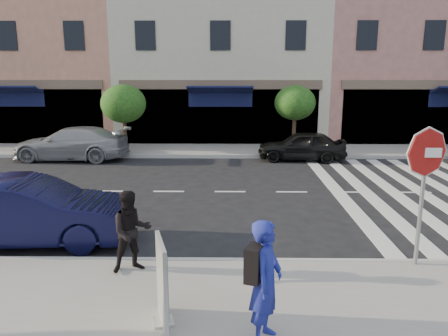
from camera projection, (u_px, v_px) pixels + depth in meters
ground at (230, 238)px, 10.27m from camera, size 120.00×120.00×0.00m
sidewalk_near at (230, 327)px, 6.60m from camera, size 60.00×4.50×0.15m
sidewalk_far at (230, 151)px, 20.99m from camera, size 60.00×3.00×0.15m
building_west_mid at (43, 15)px, 25.47m from camera, size 10.00×9.00×14.00m
building_centre at (222, 41)px, 25.65m from camera, size 11.00×9.00×11.00m
building_east_mid at (429, 23)px, 25.26m from camera, size 13.00×9.00×13.00m
street_tree_wb at (123, 104)px, 20.37m from camera, size 2.10×2.10×3.06m
street_tree_c at (295, 103)px, 20.25m from camera, size 1.90×1.90×3.04m
stop_sign at (425, 167)px, 8.13m from camera, size 0.96×0.11×2.72m
photographer at (266, 281)px, 6.00m from camera, size 0.62×0.75×1.77m
walker at (131, 231)px, 8.15m from camera, size 0.93×0.84×1.56m
poster_board at (162, 284)px, 6.44m from camera, size 0.38×0.85×1.32m
car_near_mid at (28, 212)px, 9.79m from camera, size 4.70×1.92×1.52m
car_far_left at (71, 143)px, 19.09m from camera, size 5.05×2.25×1.44m
car_far_mid at (302, 146)px, 18.96m from camera, size 3.89×1.83×1.28m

